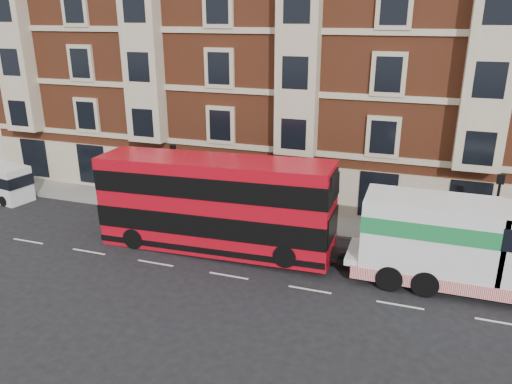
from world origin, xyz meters
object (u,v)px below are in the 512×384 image
Objects in this scene: tow_truck at (462,244)px; box_van at (0,182)px; pedestrian at (178,191)px; double_decker_bus at (214,203)px.

box_van is at bearing 174.97° from tow_truck.
tow_truck is at bearing -1.36° from pedestrian.
double_decker_bus reaches higher than pedestrian.
pedestrian is (-4.87, 5.21, -1.63)m from double_decker_bus.
box_van is (-29.02, 2.55, -1.02)m from tow_truck.
box_van is at bearing 171.44° from double_decker_bus.
tow_truck is 5.60× the size of pedestrian.
pedestrian is at bearing 162.91° from tow_truck.
box_van is 2.74× the size of pedestrian.
double_decker_bus is 2.55× the size of box_van.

